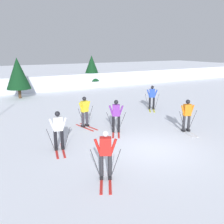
{
  "coord_description": "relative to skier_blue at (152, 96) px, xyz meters",
  "views": [
    {
      "loc": [
        -6.38,
        -7.74,
        4.23
      ],
      "look_at": [
        -0.12,
        3.4,
        0.9
      ],
      "focal_mm": 39.12,
      "sensor_mm": 36.0,
      "label": 1
    }
  ],
  "objects": [
    {
      "name": "ground_plane",
      "position": [
        -4.46,
        -5.73,
        -0.96
      ],
      "size": [
        120.0,
        120.0,
        0.0
      ],
      "primitive_type": "plane",
      "color": "silver"
    },
    {
      "name": "far_snow_ridge",
      "position": [
        -4.46,
        14.53,
        -0.17
      ],
      "size": [
        80.0,
        7.15,
        1.56
      ],
      "primitive_type": "cube",
      "color": "silver",
      "rests_on": "ground"
    },
    {
      "name": "skier_blue",
      "position": [
        0.0,
        0.0,
        0.0
      ],
      "size": [
        1.21,
        1.53,
        1.71
      ],
      "color": "gold",
      "rests_on": "ground"
    },
    {
      "name": "skier_purple",
      "position": [
        -4.74,
        -3.05,
        -0.04
      ],
      "size": [
        1.13,
        1.57,
        1.71
      ],
      "color": "red",
      "rests_on": "ground"
    },
    {
      "name": "skier_red",
      "position": [
        -7.42,
        -6.96,
        -0.04
      ],
      "size": [
        1.08,
        1.59,
        1.71
      ],
      "color": "red",
      "rests_on": "ground"
    },
    {
      "name": "skier_white",
      "position": [
        -8.02,
        -3.8,
        -0.0
      ],
      "size": [
        0.98,
        1.64,
        1.71
      ],
      "color": "red",
      "rests_on": "ground"
    },
    {
      "name": "skier_yellow",
      "position": [
        -5.79,
        -1.44,
        -0.04
      ],
      "size": [
        0.98,
        1.64,
        1.71
      ],
      "color": "red",
      "rests_on": "ground"
    },
    {
      "name": "skier_orange",
      "position": [
        -1.49,
        -4.78,
        -0.04
      ],
      "size": [
        0.97,
        1.64,
        1.71
      ],
      "color": "silver",
      "rests_on": "ground"
    },
    {
      "name": "conifer_far_left",
      "position": [
        0.8,
        11.9,
        1.14
      ],
      "size": [
        2.13,
        2.13,
        3.49
      ],
      "color": "#513823",
      "rests_on": "ground"
    },
    {
      "name": "conifer_far_right",
      "position": [
        -7.57,
        8.84,
        1.21
      ],
      "size": [
        2.06,
        2.06,
        3.5
      ],
      "color": "#513823",
      "rests_on": "ground"
    }
  ]
}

